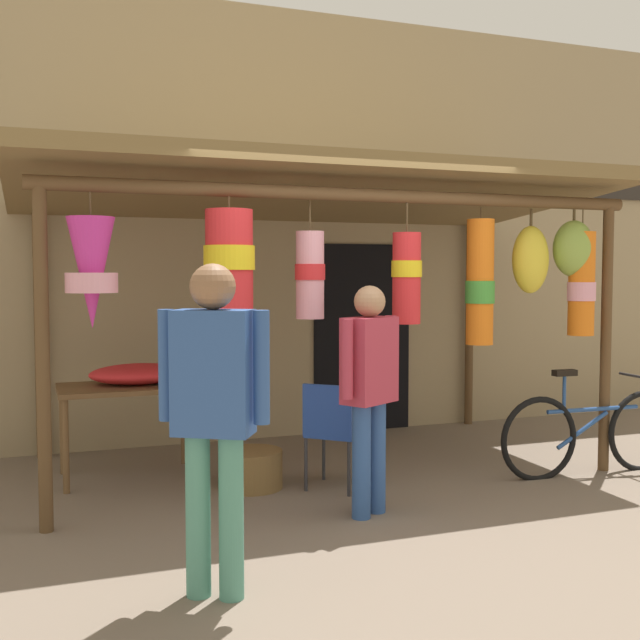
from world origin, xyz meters
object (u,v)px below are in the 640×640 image
object	(u,v)px
display_table	(128,396)
wicker_basket_by_table	(252,469)
flower_heap_on_table	(141,374)
folding_chair	(332,426)
parked_bicycle	(592,433)
vendor_in_orange	(369,381)
customer_foreground	(214,401)

from	to	relation	value
display_table	wicker_basket_by_table	bearing A→B (deg)	-37.46
flower_heap_on_table	folding_chair	world-z (taller)	flower_heap_on_table
wicker_basket_by_table	parked_bicycle	world-z (taller)	parked_bicycle
vendor_in_orange	wicker_basket_by_table	bearing A→B (deg)	121.81
folding_chair	display_table	bearing A→B (deg)	146.81
flower_heap_on_table	vendor_in_orange	size ratio (longest dim) A/B	0.50
folding_chair	wicker_basket_by_table	xyz separation A→B (m)	(-0.58, 0.28, -0.35)
folding_chair	wicker_basket_by_table	size ratio (longest dim) A/B	1.72
flower_heap_on_table	parked_bicycle	bearing A→B (deg)	-20.17
display_table	folding_chair	xyz separation A→B (m)	(1.44, -0.94, -0.18)
display_table	parked_bicycle	distance (m)	3.89
parked_bicycle	customer_foreground	bearing A→B (deg)	-159.41
display_table	wicker_basket_by_table	distance (m)	1.21
display_table	flower_heap_on_table	bearing A→B (deg)	24.55
parked_bicycle	folding_chair	bearing A→B (deg)	171.93
display_table	customer_foreground	size ratio (longest dim) A/B	0.64
parked_bicycle	vendor_in_orange	world-z (taller)	vendor_in_orange
display_table	folding_chair	distance (m)	1.73
flower_heap_on_table	display_table	bearing A→B (deg)	-155.45
wicker_basket_by_table	customer_foreground	distance (m)	2.24
folding_chair	wicker_basket_by_table	distance (m)	0.73
folding_chair	flower_heap_on_table	bearing A→B (deg)	143.34
parked_bicycle	vendor_in_orange	bearing A→B (deg)	-170.93
parked_bicycle	wicker_basket_by_table	bearing A→B (deg)	168.01
flower_heap_on_table	folding_chair	bearing A→B (deg)	-36.66
vendor_in_orange	customer_foreground	distance (m)	1.64
wicker_basket_by_table	flower_heap_on_table	bearing A→B (deg)	136.74
customer_foreground	wicker_basket_by_table	bearing A→B (deg)	69.24
parked_bicycle	vendor_in_orange	distance (m)	2.32
folding_chair	vendor_in_orange	world-z (taller)	vendor_in_orange
folding_chair	vendor_in_orange	size ratio (longest dim) A/B	0.52
folding_chair	customer_foreground	distance (m)	2.16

